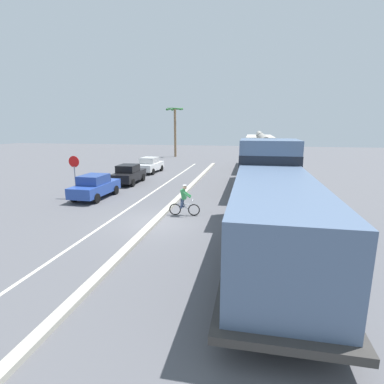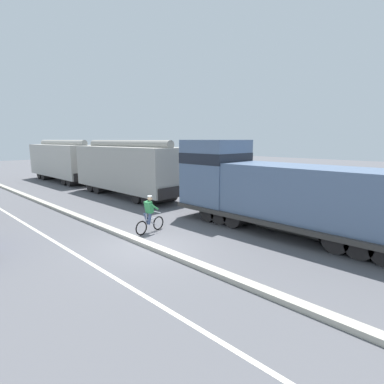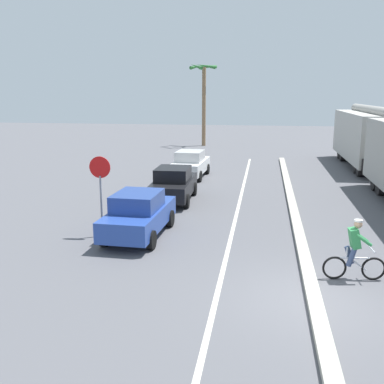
% 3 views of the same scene
% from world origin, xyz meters
% --- Properties ---
extents(ground_plane, '(120.00, 120.00, 0.00)m').
position_xyz_m(ground_plane, '(0.00, 0.00, 0.00)').
color(ground_plane, '#56565B').
extents(median_curb, '(0.36, 36.00, 0.16)m').
position_xyz_m(median_curb, '(0.00, 6.00, 0.08)').
color(median_curb, '#B2AD9E').
rests_on(median_curb, ground).
extents(lane_stripe, '(0.14, 36.00, 0.01)m').
position_xyz_m(lane_stripe, '(-2.40, 6.00, 0.00)').
color(lane_stripe, silver).
rests_on(lane_stripe, ground).
extents(locomotive, '(3.10, 11.61, 4.20)m').
position_xyz_m(locomotive, '(5.55, -2.28, 1.80)').
color(locomotive, slate).
rests_on(locomotive, ground).
extents(hopper_car_lead, '(2.90, 10.60, 4.18)m').
position_xyz_m(hopper_car_lead, '(5.55, 9.87, 2.08)').
color(hopper_car_lead, '#A19F97').
rests_on(hopper_car_lead, ground).
extents(hopper_car_middle, '(2.90, 10.60, 4.18)m').
position_xyz_m(hopper_car_middle, '(5.55, 21.47, 2.08)').
color(hopper_car_middle, '#B0AEA6').
rests_on(hopper_car_middle, ground).
extents(parked_car_blue, '(1.94, 4.25, 1.62)m').
position_xyz_m(parked_car_blue, '(-5.66, 4.28, 0.82)').
color(parked_car_blue, '#28479E').
rests_on(parked_car_blue, ground).
extents(parked_car_black, '(1.91, 4.24, 1.62)m').
position_xyz_m(parked_car_black, '(-5.51, 9.71, 0.82)').
color(parked_car_black, black).
rests_on(parked_car_black, ground).
extents(parked_car_white, '(1.98, 4.27, 1.62)m').
position_xyz_m(parked_car_white, '(-5.71, 15.77, 0.82)').
color(parked_car_white, silver).
rests_on(parked_car_white, ground).
extents(cyclist, '(1.71, 0.49, 1.71)m').
position_xyz_m(cyclist, '(1.18, 1.49, 0.82)').
color(cyclist, black).
rests_on(cyclist, ground).
extents(stop_sign, '(0.76, 0.08, 2.88)m').
position_xyz_m(stop_sign, '(-6.96, 4.06, 2.02)').
color(stop_sign, gray).
rests_on(stop_sign, ground).
extents(palm_tree_near, '(2.59, 2.71, 7.73)m').
position_xyz_m(palm_tree_near, '(-7.12, 32.18, 5.49)').
color(palm_tree_near, '#846647').
rests_on(palm_tree_near, ground).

